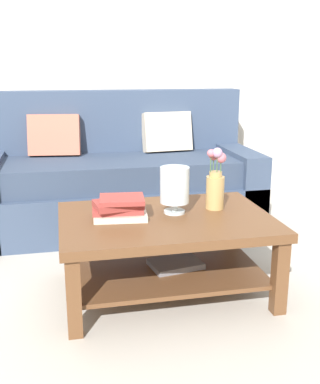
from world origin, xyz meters
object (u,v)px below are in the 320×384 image
object	(u,v)px
book_stack_main	(120,208)
glass_hurricane_vase	(175,186)
flower_pitcher	(215,183)
couch	(118,180)
coffee_table	(166,237)

from	to	relation	value
book_stack_main	glass_hurricane_vase	world-z (taller)	glass_hurricane_vase
book_stack_main	flower_pitcher	size ratio (longest dim) A/B	0.85
couch	coffee_table	bearing A→B (deg)	-85.19
coffee_table	book_stack_main	size ratio (longest dim) A/B	3.78
flower_pitcher	glass_hurricane_vase	bearing A→B (deg)	-172.43
coffee_table	glass_hurricane_vase	world-z (taller)	glass_hurricane_vase
book_stack_main	glass_hurricane_vase	xyz separation A→B (m)	(0.31, 0.03, 0.10)
glass_hurricane_vase	coffee_table	bearing A→B (deg)	-137.98
couch	book_stack_main	xyz separation A→B (m)	(-0.15, -1.23, 0.15)
book_stack_main	coffee_table	bearing A→B (deg)	-4.79
glass_hurricane_vase	flower_pitcher	size ratio (longest dim) A/B	0.73
couch	book_stack_main	size ratio (longest dim) A/B	7.03
couch	flower_pitcher	size ratio (longest dim) A/B	5.99
couch	book_stack_main	world-z (taller)	couch
book_stack_main	glass_hurricane_vase	distance (m)	0.33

